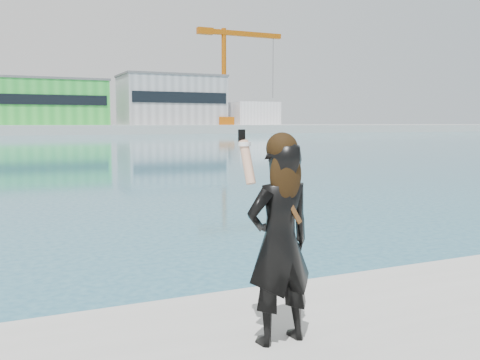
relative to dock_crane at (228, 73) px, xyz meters
name	(u,v)px	position (x,y,z in m)	size (l,w,h in m)	color
far_quay	(0,129)	(-53.20, 8.00, -14.07)	(320.00, 40.00, 2.00)	#9E9E99
warehouse_green	(37,102)	(-45.20, 5.98, -7.81)	(30.60, 16.36, 10.50)	green
warehouse_grey_right	(171,100)	(-13.20, 5.98, -6.80)	(25.50, 15.35, 12.50)	gray
ancillary_shed	(252,114)	(8.80, 4.00, -10.07)	(12.00, 10.00, 6.00)	silver
dock_crane	(228,73)	(0.00, 0.00, 0.00)	(23.00, 4.00, 24.00)	#C35A0B
flagpole_right	(105,105)	(-31.11, -1.00, -8.53)	(1.28, 0.16, 8.00)	silver
buoy_near	(279,140)	(-18.06, -59.30, -15.07)	(0.50, 0.50, 0.50)	yellow
woman	(280,237)	(-52.75, -122.29, -13.46)	(0.58, 0.41, 1.59)	black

